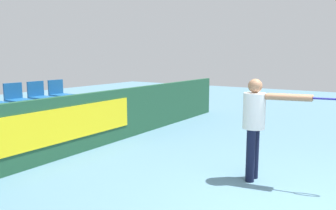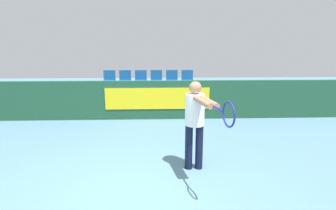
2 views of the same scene
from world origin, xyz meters
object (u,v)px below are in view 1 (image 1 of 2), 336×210
Objects in this scene: stadium_chair_2 at (21,125)px; stadium_chair_11 at (60,92)px; stadium_chair_3 at (47,120)px; tennis_player at (259,119)px; stadium_chair_9 at (17,97)px; stadium_chair_10 at (40,95)px; stadium_chair_4 at (69,116)px; stadium_chair_5 at (88,112)px.

stadium_chair_11 is (1.65, 0.97, 0.39)m from stadium_chair_2.
stadium_chair_3 is 1.00× the size of stadium_chair_11.
tennis_player is (-0.43, -5.00, -0.04)m from stadium_chair_11.
stadium_chair_9 and stadium_chair_10 have the same top height.
stadium_chair_2 is at bearing 180.00° from stadium_chair_4.
stadium_chair_4 is 0.34× the size of tennis_player.
stadium_chair_3 and stadium_chair_5 have the same top height.
stadium_chair_4 is 1.00× the size of stadium_chair_11.
stadium_chair_9 is (-1.10, 0.97, 0.39)m from stadium_chair_5.
stadium_chair_3 is 1.10m from stadium_chair_5.
stadium_chair_9 reaches higher than stadium_chair_2.
stadium_chair_3 is 1.51m from stadium_chair_11.
stadium_chair_11 reaches higher than stadium_chair_4.
stadium_chair_10 is at bearing 0.00° from stadium_chair_9.
stadium_chair_11 is at bearing 60.40° from stadium_chair_4.
stadium_chair_10 is at bearing 41.36° from stadium_chair_2.
stadium_chair_11 is at bearing 90.00° from stadium_chair_5.
stadium_chair_2 is at bearing 95.76° from tennis_player.
stadium_chair_2 is 0.55m from stadium_chair_3.
stadium_chair_2 is 1.10m from stadium_chair_4.
tennis_player is at bearing -88.60° from stadium_chair_10.
stadium_chair_9 is 1.00× the size of stadium_chair_11.
stadium_chair_2 is at bearing -149.59° from stadium_chair_11.
stadium_chair_5 is at bearing 0.00° from stadium_chair_3.
stadium_chair_9 is 0.55m from stadium_chair_10.
tennis_player is at bearing -82.36° from stadium_chair_9.
stadium_chair_11 is 0.34× the size of tennis_player.
stadium_chair_2 is 1.00× the size of stadium_chair_9.
stadium_chair_3 is at bearing 0.00° from stadium_chair_2.
tennis_player reaches higher than stadium_chair_5.
stadium_chair_5 is 4.07m from tennis_player.
stadium_chair_3 and stadium_chair_4 have the same top height.
stadium_chair_3 is at bearing 180.00° from stadium_chair_5.
stadium_chair_9 reaches higher than stadium_chair_3.
stadium_chair_2 is 1.00× the size of stadium_chair_5.
stadium_chair_5 is 1.18m from stadium_chair_10.
stadium_chair_11 is at bearing 0.00° from stadium_chair_10.
stadium_chair_10 is at bearing 90.00° from stadium_chair_4.
stadium_chair_9 is (0.55, 0.97, 0.39)m from stadium_chair_2.
stadium_chair_4 is at bearing 80.68° from tennis_player.
stadium_chair_4 is at bearing 0.00° from stadium_chair_2.
stadium_chair_2 is 1.95m from stadium_chair_11.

